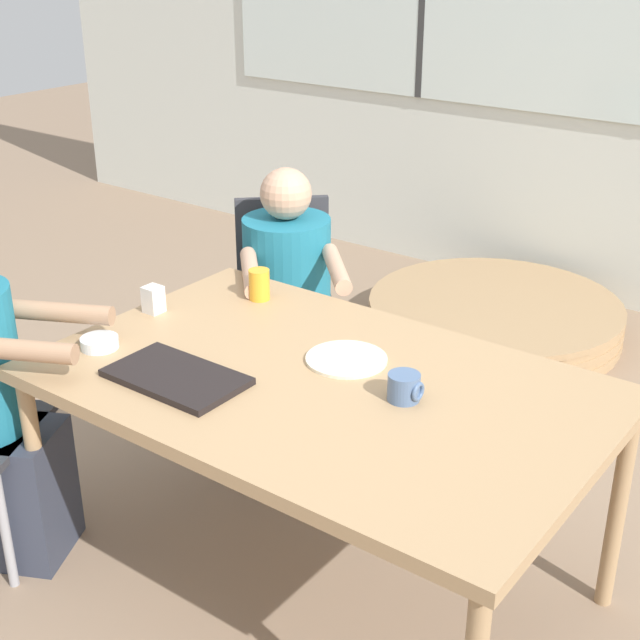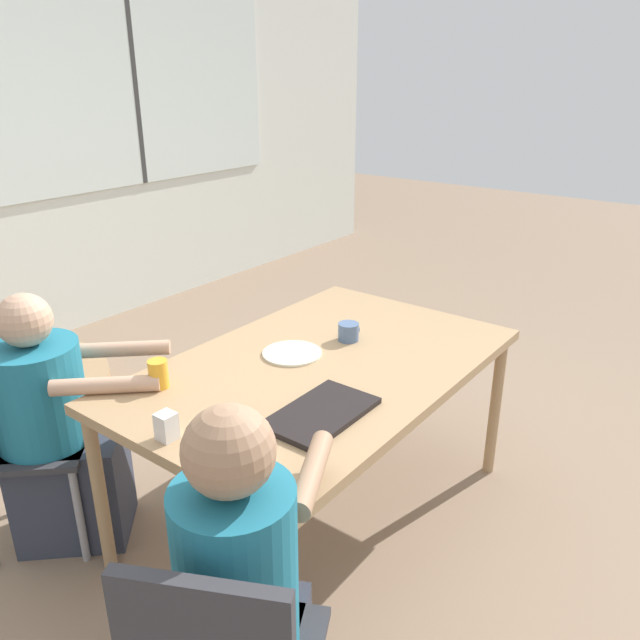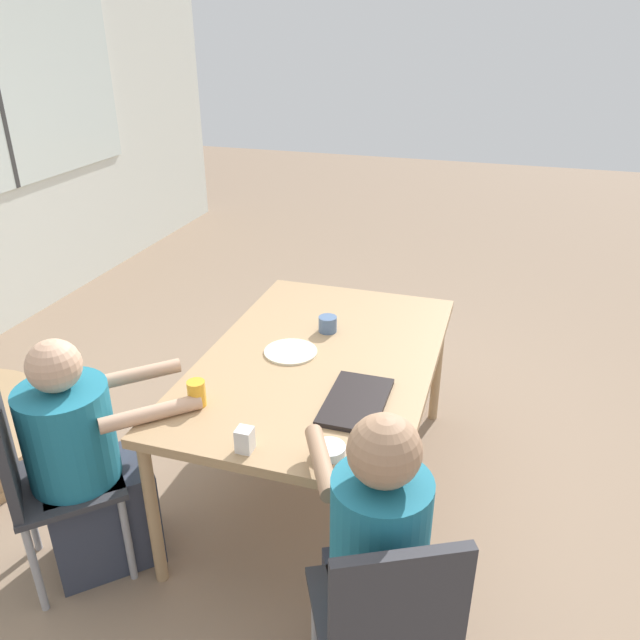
{
  "view_description": "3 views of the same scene",
  "coord_description": "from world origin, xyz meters",
  "px_view_note": "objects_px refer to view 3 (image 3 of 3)",
  "views": [
    {
      "loc": [
        1.31,
        -1.76,
        1.89
      ],
      "look_at": [
        0.0,
        0.0,
        0.9
      ],
      "focal_mm": 50.0,
      "sensor_mm": 36.0,
      "label": 1
    },
    {
      "loc": [
        -1.74,
        -1.32,
        1.78
      ],
      "look_at": [
        0.0,
        0.0,
        0.9
      ],
      "focal_mm": 35.0,
      "sensor_mm": 36.0,
      "label": 2
    },
    {
      "loc": [
        -2.3,
        -0.72,
        2.07
      ],
      "look_at": [
        0.0,
        0.0,
        0.9
      ],
      "focal_mm": 35.0,
      "sensor_mm": 36.0,
      "label": 3
    }
  ],
  "objects_px": {
    "chair_for_woman_green_shirt": "(388,620)",
    "bowl_white_shallow": "(329,450)",
    "chair_for_man_blue_shirt": "(38,471)",
    "coffee_mug": "(328,324)",
    "person_man_blue_shirt": "(88,470)",
    "milk_carton_small": "(245,440)",
    "person_woman_green_shirt": "(374,576)",
    "juice_glass": "(197,393)"
  },
  "relations": [
    {
      "from": "person_man_blue_shirt",
      "to": "juice_glass",
      "type": "xyz_separation_m",
      "value": [
        0.2,
        -0.4,
        0.31
      ]
    },
    {
      "from": "person_woman_green_shirt",
      "to": "person_man_blue_shirt",
      "type": "height_order",
      "value": "person_woman_green_shirt"
    },
    {
      "from": "coffee_mug",
      "to": "juice_glass",
      "type": "relative_size",
      "value": 0.9
    },
    {
      "from": "person_woman_green_shirt",
      "to": "coffee_mug",
      "type": "xyz_separation_m",
      "value": [
        1.18,
        0.5,
        0.25
      ]
    },
    {
      "from": "person_man_blue_shirt",
      "to": "person_woman_green_shirt",
      "type": "bearing_deg",
      "value": 36.22
    },
    {
      "from": "chair_for_woman_green_shirt",
      "to": "chair_for_man_blue_shirt",
      "type": "height_order",
      "value": "same"
    },
    {
      "from": "coffee_mug",
      "to": "person_man_blue_shirt",
      "type": "bearing_deg",
      "value": 143.68
    },
    {
      "from": "chair_for_man_blue_shirt",
      "to": "coffee_mug",
      "type": "relative_size",
      "value": 9.26
    },
    {
      "from": "chair_for_woman_green_shirt",
      "to": "person_woman_green_shirt",
      "type": "height_order",
      "value": "person_woman_green_shirt"
    },
    {
      "from": "bowl_white_shallow",
      "to": "person_man_blue_shirt",
      "type": "bearing_deg",
      "value": 93.57
    },
    {
      "from": "chair_for_woman_green_shirt",
      "to": "bowl_white_shallow",
      "type": "distance_m",
      "value": 0.57
    },
    {
      "from": "person_man_blue_shirt",
      "to": "juice_glass",
      "type": "distance_m",
      "value": 0.55
    },
    {
      "from": "coffee_mug",
      "to": "chair_for_woman_green_shirt",
      "type": "bearing_deg",
      "value": -156.43
    },
    {
      "from": "chair_for_man_blue_shirt",
      "to": "person_woman_green_shirt",
      "type": "distance_m",
      "value": 1.34
    },
    {
      "from": "bowl_white_shallow",
      "to": "juice_glass",
      "type": "bearing_deg",
      "value": 76.28
    },
    {
      "from": "chair_for_woman_green_shirt",
      "to": "bowl_white_shallow",
      "type": "bearing_deg",
      "value": 98.89
    },
    {
      "from": "person_woman_green_shirt",
      "to": "chair_for_woman_green_shirt",
      "type": "bearing_deg",
      "value": -90.0
    },
    {
      "from": "chair_for_woman_green_shirt",
      "to": "person_man_blue_shirt",
      "type": "distance_m",
      "value": 1.33
    },
    {
      "from": "person_man_blue_shirt",
      "to": "coffee_mug",
      "type": "height_order",
      "value": "person_man_blue_shirt"
    },
    {
      "from": "person_man_blue_shirt",
      "to": "chair_for_man_blue_shirt",
      "type": "bearing_deg",
      "value": -90.0
    },
    {
      "from": "chair_for_man_blue_shirt",
      "to": "person_man_blue_shirt",
      "type": "xyz_separation_m",
      "value": [
        0.12,
        -0.13,
        -0.06
      ]
    },
    {
      "from": "juice_glass",
      "to": "bowl_white_shallow",
      "type": "relative_size",
      "value": 0.92
    },
    {
      "from": "person_woman_green_shirt",
      "to": "person_man_blue_shirt",
      "type": "xyz_separation_m",
      "value": [
        0.22,
        1.21,
        -0.05
      ]
    },
    {
      "from": "person_man_blue_shirt",
      "to": "bowl_white_shallow",
      "type": "relative_size",
      "value": 9.27
    },
    {
      "from": "chair_for_woman_green_shirt",
      "to": "coffee_mug",
      "type": "xyz_separation_m",
      "value": [
        1.32,
        0.58,
        0.24
      ]
    },
    {
      "from": "milk_carton_small",
      "to": "chair_for_man_blue_shirt",
      "type": "bearing_deg",
      "value": 97.96
    },
    {
      "from": "person_woman_green_shirt",
      "to": "bowl_white_shallow",
      "type": "bearing_deg",
      "value": 102.92
    },
    {
      "from": "chair_for_man_blue_shirt",
      "to": "bowl_white_shallow",
      "type": "xyz_separation_m",
      "value": [
        0.18,
        -1.1,
        0.22
      ]
    },
    {
      "from": "juice_glass",
      "to": "bowl_white_shallow",
      "type": "height_order",
      "value": "juice_glass"
    },
    {
      "from": "milk_carton_small",
      "to": "chair_for_woman_green_shirt",
      "type": "bearing_deg",
      "value": -121.42
    },
    {
      "from": "milk_carton_small",
      "to": "juice_glass",
      "type": "bearing_deg",
      "value": 54.59
    },
    {
      "from": "person_woman_green_shirt",
      "to": "bowl_white_shallow",
      "type": "distance_m",
      "value": 0.43
    },
    {
      "from": "person_man_blue_shirt",
      "to": "milk_carton_small",
      "type": "relative_size",
      "value": 11.82
    },
    {
      "from": "chair_for_woman_green_shirt",
      "to": "coffee_mug",
      "type": "height_order",
      "value": "chair_for_woman_green_shirt"
    },
    {
      "from": "chair_for_man_blue_shirt",
      "to": "bowl_white_shallow",
      "type": "relative_size",
      "value": 7.7
    },
    {
      "from": "bowl_white_shallow",
      "to": "chair_for_woman_green_shirt",
      "type": "bearing_deg",
      "value": -144.44
    },
    {
      "from": "milk_carton_small",
      "to": "bowl_white_shallow",
      "type": "distance_m",
      "value": 0.29
    },
    {
      "from": "person_woman_green_shirt",
      "to": "milk_carton_small",
      "type": "distance_m",
      "value": 0.61
    },
    {
      "from": "chair_for_man_blue_shirt",
      "to": "milk_carton_small",
      "type": "xyz_separation_m",
      "value": [
        0.11,
        -0.82,
        0.25
      ]
    },
    {
      "from": "chair_for_man_blue_shirt",
      "to": "milk_carton_small",
      "type": "relative_size",
      "value": 9.8
    },
    {
      "from": "chair_for_man_blue_shirt",
      "to": "coffee_mug",
      "type": "bearing_deg",
      "value": 98.82
    },
    {
      "from": "bowl_white_shallow",
      "to": "person_woman_green_shirt",
      "type": "bearing_deg",
      "value": -140.41
    }
  ]
}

